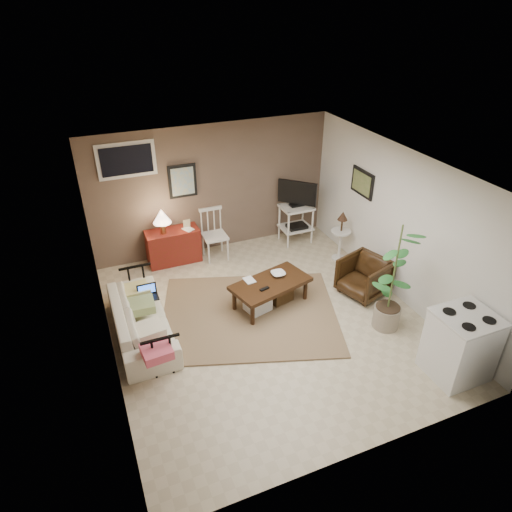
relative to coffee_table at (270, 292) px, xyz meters
name	(u,v)px	position (x,y,z in m)	size (l,w,h in m)	color
floor	(266,320)	(-0.21, -0.34, -0.26)	(5.00, 5.00, 0.00)	#C1B293
art_back	(183,181)	(-0.76, 2.13, 1.19)	(0.50, 0.03, 0.60)	black
art_right	(362,183)	(2.02, 0.71, 1.26)	(0.03, 0.60, 0.45)	black
window	(126,160)	(-1.66, 2.13, 1.69)	(0.96, 0.03, 0.60)	silver
rug	(249,314)	(-0.40, -0.11, -0.25)	(2.67, 2.14, 0.03)	olive
coffee_table	(270,292)	(0.00, 0.00, 0.00)	(1.35, 0.93, 0.47)	#321C0D
sofa	(140,315)	(-2.01, 0.05, 0.11)	(1.88, 0.55, 0.74)	white
sofa_pillows	(146,318)	(-1.96, -0.16, 0.19)	(0.36, 1.79, 0.13)	#EEE4C5
sofa_end_rails	(148,316)	(-1.90, 0.05, 0.06)	(0.51, 1.88, 0.63)	black
laptop	(148,293)	(-1.83, 0.38, 0.22)	(0.29, 0.21, 0.20)	black
red_console	(172,243)	(-1.09, 1.92, 0.12)	(0.95, 0.42, 1.10)	maroon
spindle_chair	(214,236)	(-0.33, 1.78, 0.18)	(0.43, 0.43, 0.94)	silver
tv_stand	(297,211)	(1.34, 1.76, 0.41)	(0.59, 0.57, 1.26)	silver
side_table	(341,230)	(1.78, 0.84, 0.34)	(0.36, 0.36, 0.97)	silver
armchair	(364,275)	(1.55, -0.28, 0.09)	(0.68, 0.64, 0.70)	#32200D
potted_plant	(394,275)	(1.39, -1.13, 0.66)	(0.43, 0.43, 1.72)	gray
stove	(460,345)	(1.64, -2.27, 0.21)	(0.72, 0.67, 0.94)	silver
bowl	(278,269)	(0.20, 0.13, 0.29)	(0.22, 0.05, 0.22)	#321C0D
book_table	(245,276)	(-0.36, 0.16, 0.28)	(0.15, 0.02, 0.21)	#321C0D
book_console	(184,226)	(-0.87, 1.81, 0.48)	(0.15, 0.02, 0.20)	#321C0D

